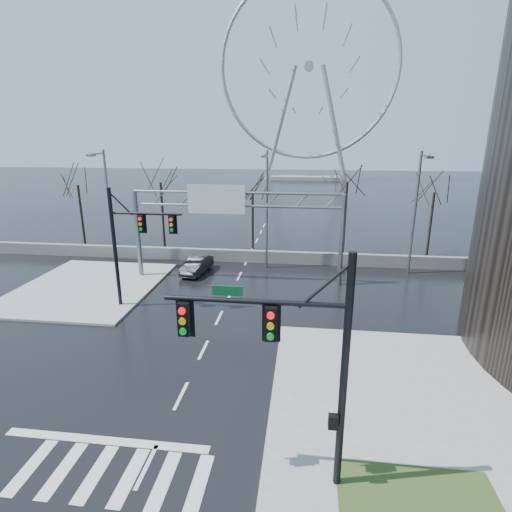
% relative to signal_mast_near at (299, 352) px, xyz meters
% --- Properties ---
extents(ground, '(260.00, 260.00, 0.00)m').
position_rel_signal_mast_near_xyz_m(ground, '(-5.14, 4.04, -4.87)').
color(ground, black).
rests_on(ground, ground).
extents(sidewalk_right_ext, '(12.00, 10.00, 0.15)m').
position_rel_signal_mast_near_xyz_m(sidewalk_right_ext, '(4.86, 6.04, -4.80)').
color(sidewalk_right_ext, gray).
rests_on(sidewalk_right_ext, ground).
extents(sidewalk_far, '(10.00, 12.00, 0.15)m').
position_rel_signal_mast_near_xyz_m(sidewalk_far, '(-16.14, 16.04, -4.80)').
color(sidewalk_far, gray).
rests_on(sidewalk_far, ground).
extents(barrier_wall, '(52.00, 0.50, 1.10)m').
position_rel_signal_mast_near_xyz_m(barrier_wall, '(-5.14, 24.04, -4.32)').
color(barrier_wall, slate).
rests_on(barrier_wall, ground).
extents(signal_mast_near, '(5.52, 0.41, 8.00)m').
position_rel_signal_mast_near_xyz_m(signal_mast_near, '(0.00, 0.00, 0.00)').
color(signal_mast_near, black).
rests_on(signal_mast_near, ground).
extents(signal_mast_far, '(4.72, 0.41, 8.00)m').
position_rel_signal_mast_near_xyz_m(signal_mast_far, '(-11.01, 13.00, -0.04)').
color(signal_mast_far, black).
rests_on(signal_mast_far, ground).
extents(sign_gantry, '(16.36, 0.40, 7.60)m').
position_rel_signal_mast_near_xyz_m(sign_gantry, '(-5.52, 19.00, 0.31)').
color(sign_gantry, slate).
rests_on(sign_gantry, ground).
extents(streetlight_left, '(0.50, 2.55, 10.00)m').
position_rel_signal_mast_near_xyz_m(streetlight_left, '(-17.14, 22.20, 1.01)').
color(streetlight_left, slate).
rests_on(streetlight_left, ground).
extents(streetlight_mid, '(0.50, 2.55, 10.00)m').
position_rel_signal_mast_near_xyz_m(streetlight_mid, '(-3.14, 22.20, 1.01)').
color(streetlight_mid, slate).
rests_on(streetlight_mid, ground).
extents(streetlight_right, '(0.50, 2.55, 10.00)m').
position_rel_signal_mast_near_xyz_m(streetlight_right, '(8.86, 22.20, 1.01)').
color(streetlight_right, slate).
rests_on(streetlight_right, ground).
extents(tree_far_left, '(3.50, 3.50, 7.00)m').
position_rel_signal_mast_near_xyz_m(tree_far_left, '(-23.14, 28.04, 0.70)').
color(tree_far_left, black).
rests_on(tree_far_left, ground).
extents(tree_left, '(3.75, 3.75, 7.50)m').
position_rel_signal_mast_near_xyz_m(tree_left, '(-14.14, 27.54, 1.10)').
color(tree_left, black).
rests_on(tree_left, ground).
extents(tree_center, '(3.25, 3.25, 6.50)m').
position_rel_signal_mast_near_xyz_m(tree_center, '(-5.14, 28.54, 0.30)').
color(tree_center, black).
rests_on(tree_center, ground).
extents(tree_right, '(3.90, 3.90, 7.80)m').
position_rel_signal_mast_near_xyz_m(tree_right, '(3.86, 27.54, 1.34)').
color(tree_right, black).
rests_on(tree_right, ground).
extents(tree_far_right, '(3.40, 3.40, 6.80)m').
position_rel_signal_mast_near_xyz_m(tree_far_right, '(11.86, 28.04, 0.54)').
color(tree_far_right, black).
rests_on(tree_far_right, ground).
extents(ferris_wheel, '(45.00, 6.00, 50.91)m').
position_rel_signal_mast_near_xyz_m(ferris_wheel, '(-0.14, 99.04, 21.26)').
color(ferris_wheel, gray).
rests_on(ferris_wheel, ground).
extents(car, '(2.03, 4.32, 1.37)m').
position_rel_signal_mast_near_xyz_m(car, '(-8.82, 20.44, -4.19)').
color(car, black).
rests_on(car, ground).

